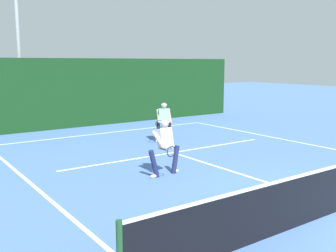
% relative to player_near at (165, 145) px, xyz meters
% --- Properties ---
extents(court_line_baseline_far, '(10.17, 0.10, 0.01)m').
position_rel_player_near_xyz_m(court_line_baseline_far, '(1.80, 6.97, -0.85)').
color(court_line_baseline_far, white).
rests_on(court_line_baseline_far, ground_plane).
extents(court_line_service, '(8.29, 0.10, 0.01)m').
position_rel_player_near_xyz_m(court_line_service, '(1.80, 2.12, -0.85)').
color(court_line_service, white).
rests_on(court_line_service, ground_plane).
extents(court_line_centre, '(0.10, 6.40, 0.01)m').
position_rel_player_near_xyz_m(court_line_centre, '(1.80, -1.10, -0.85)').
color(court_line_centre, white).
rests_on(court_line_centre, ground_plane).
extents(player_near, '(1.09, 0.88, 1.56)m').
position_rel_player_near_xyz_m(player_near, '(0.00, 0.00, 0.00)').
color(player_near, '#1E234C').
rests_on(player_near, ground_plane).
extents(player_far, '(0.97, 0.81, 1.56)m').
position_rel_player_near_xyz_m(player_far, '(2.60, 3.81, 0.00)').
color(player_far, black).
rests_on(player_far, ground_plane).
extents(tennis_ball, '(0.07, 0.07, 0.07)m').
position_rel_player_near_xyz_m(tennis_ball, '(0.22, 1.92, -0.82)').
color(tennis_ball, '#D1E033').
rests_on(tennis_ball, ground_plane).
extents(back_fence_windscreen, '(17.94, 0.12, 3.31)m').
position_rel_player_near_xyz_m(back_fence_windscreen, '(1.80, 9.18, 0.80)').
color(back_fence_windscreen, '#123515').
rests_on(back_fence_windscreen, ground_plane).
extents(light_pole, '(0.55, 0.44, 8.06)m').
position_rel_player_near_xyz_m(light_pole, '(-1.00, 10.50, 4.04)').
color(light_pole, '#9EA39E').
rests_on(light_pole, ground_plane).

